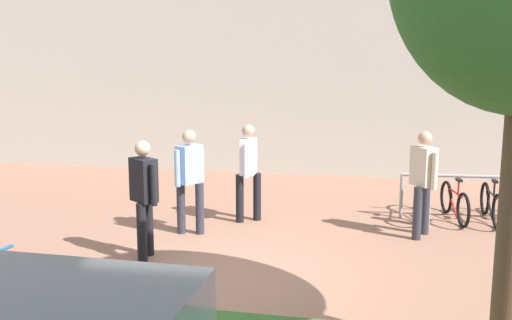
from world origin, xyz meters
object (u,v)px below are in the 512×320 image
object	(u,v)px
person_suited_navy	(144,192)
person_shirt_blue	(423,177)
bike_rack_cluster	(509,203)
person_casual_tan	(190,175)
bollard_steel	(426,200)
person_shirt_white	(248,166)

from	to	relation	value
person_suited_navy	person_shirt_blue	size ratio (longest dim) A/B	1.00
bike_rack_cluster	person_casual_tan	xyz separation A→B (m)	(-5.27, -1.78, 0.64)
bollard_steel	person_suited_navy	world-z (taller)	person_suited_navy
bike_rack_cluster	person_shirt_white	xyz separation A→B (m)	(-4.49, -0.87, 0.64)
bike_rack_cluster	bollard_steel	bearing A→B (deg)	-159.50
person_suited_navy	bike_rack_cluster	bearing A→B (deg)	29.07
person_shirt_white	person_casual_tan	bearing A→B (deg)	-130.32
person_casual_tan	person_shirt_blue	size ratio (longest dim) A/B	1.00
person_suited_navy	person_casual_tan	bearing A→B (deg)	78.59
person_shirt_white	bollard_steel	bearing A→B (deg)	6.06
person_shirt_blue	person_suited_navy	bearing A→B (deg)	-154.71
bollard_steel	person_shirt_white	size ratio (longest dim) A/B	0.52
bike_rack_cluster	bollard_steel	world-z (taller)	bollard_steel
bollard_steel	person_shirt_blue	size ratio (longest dim) A/B	0.52
bollard_steel	person_suited_navy	distance (m)	4.83
person_casual_tan	person_shirt_blue	bearing A→B (deg)	8.86
person_suited_navy	person_shirt_blue	xyz separation A→B (m)	(3.96, 1.87, 0.00)
person_suited_navy	person_shirt_white	size ratio (longest dim) A/B	1.00
bollard_steel	person_shirt_blue	bearing A→B (deg)	-100.19
person_shirt_white	person_shirt_blue	bearing A→B (deg)	-6.60
person_casual_tan	person_shirt_white	xyz separation A→B (m)	(0.78, 0.91, 0.00)
bike_rack_cluster	person_suited_navy	world-z (taller)	person_suited_navy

